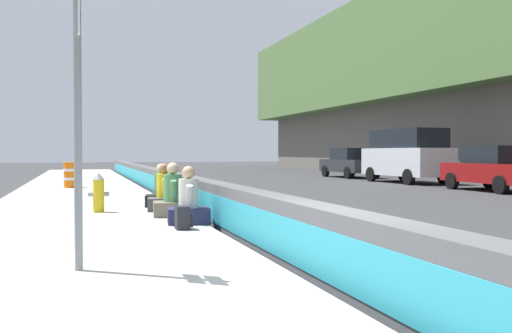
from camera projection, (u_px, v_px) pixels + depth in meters
name	position (u px, v px, depth m)	size (l,w,h in m)	color
ground_plane	(333.00, 285.00, 6.34)	(160.00, 160.00, 0.00)	#353538
sidewalk_strip	(84.00, 296.00, 5.56)	(80.00, 4.40, 0.14)	#A8A59E
jersey_barrier	(333.00, 247.00, 6.33)	(76.00, 0.45, 0.85)	#545456
route_sign_post	(78.00, 86.00, 6.39)	(0.44, 0.09, 3.60)	gray
fire_hydrant	(99.00, 192.00, 12.68)	(0.26, 0.46, 0.88)	gold
seated_person_foreground	(189.00, 205.00, 10.67)	(0.74, 0.84, 1.07)	#23284C
seated_person_middle	(173.00, 199.00, 11.91)	(0.76, 0.87, 1.11)	#706651
seated_person_rear	(165.00, 196.00, 13.02)	(0.75, 0.85, 1.08)	#424247
seated_person_far	(161.00, 193.00, 14.03)	(0.77, 0.86, 1.05)	black
backpack	(183.00, 218.00, 9.85)	(0.32, 0.28, 0.40)	#232328
construction_barrel	(71.00, 175.00, 21.41)	(0.54, 0.54, 0.95)	orange
parked_car_third	(495.00, 168.00, 21.49)	(4.57, 2.08, 1.71)	maroon
parked_car_fourth	(406.00, 155.00, 27.40)	(5.16, 2.22, 2.56)	silver
parked_car_midline	(350.00, 163.00, 33.16)	(4.54, 2.03, 1.71)	#28282D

